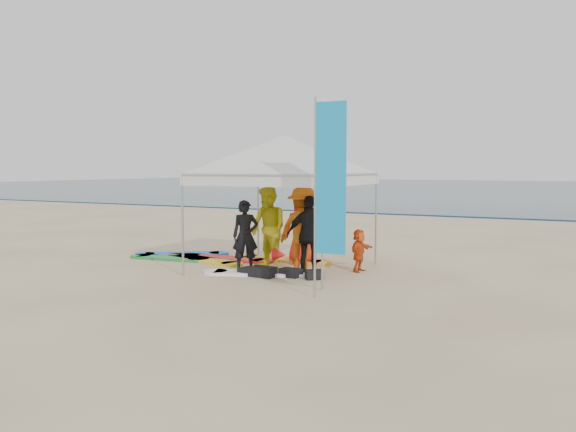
# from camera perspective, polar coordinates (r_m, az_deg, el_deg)

# --- Properties ---
(ground) EXTENTS (120.00, 120.00, 0.00)m
(ground) POSITION_cam_1_polar(r_m,az_deg,el_deg) (11.62, -5.39, -6.90)
(ground) COLOR beige
(ground) RESTS_ON ground
(ocean) EXTENTS (160.00, 84.00, 0.08)m
(ocean) POSITION_cam_1_polar(r_m,az_deg,el_deg) (69.94, 21.73, 2.62)
(ocean) COLOR #0C2633
(ocean) RESTS_ON ground
(shoreline_foam) EXTENTS (160.00, 1.20, 0.01)m
(shoreline_foam) POSITION_cam_1_polar(r_m,az_deg,el_deg) (28.58, 14.36, -0.02)
(shoreline_foam) COLOR silver
(shoreline_foam) RESTS_ON ground
(person_black_a) EXTENTS (0.71, 0.67, 1.64)m
(person_black_a) POSITION_cam_1_polar(r_m,az_deg,el_deg) (12.96, -4.36, -2.00)
(person_black_a) COLOR black
(person_black_a) RESTS_ON ground
(person_yellow) EXTENTS (1.16, 1.05, 1.95)m
(person_yellow) POSITION_cam_1_polar(r_m,az_deg,el_deg) (13.05, -2.00, -1.26)
(person_yellow) COLOR yellow
(person_yellow) RESTS_ON ground
(person_orange_a) EXTENTS (1.33, 0.86, 1.95)m
(person_orange_a) POSITION_cam_1_polar(r_m,az_deg,el_deg) (12.84, 1.54, -1.35)
(person_orange_a) COLOR #CD6012
(person_orange_a) RESTS_ON ground
(person_black_b) EXTENTS (1.11, 0.66, 1.77)m
(person_black_b) POSITION_cam_1_polar(r_m,az_deg,el_deg) (12.38, 2.23, -2.00)
(person_black_b) COLOR black
(person_black_b) RESTS_ON ground
(person_orange_b) EXTENTS (1.02, 0.88, 1.75)m
(person_orange_b) POSITION_cam_1_polar(r_m,az_deg,el_deg) (13.97, 1.41, -1.25)
(person_orange_b) COLOR red
(person_orange_b) RESTS_ON ground
(person_seated) EXTENTS (0.40, 0.94, 0.98)m
(person_seated) POSITION_cam_1_polar(r_m,az_deg,el_deg) (12.97, 7.24, -3.49)
(person_seated) COLOR #E04713
(person_seated) RESTS_ON ground
(canopy_tent) EXTENTS (4.73, 4.73, 3.57)m
(canopy_tent) POSITION_cam_1_polar(r_m,az_deg,el_deg) (13.03, -0.33, 8.15)
(canopy_tent) COLOR #A5A5A8
(canopy_tent) RESTS_ON ground
(feather_flag) EXTENTS (0.61, 0.04, 3.64)m
(feather_flag) POSITION_cam_1_polar(r_m,az_deg,el_deg) (10.03, 4.20, 3.59)
(feather_flag) COLOR #A5A5A8
(feather_flag) RESTS_ON ground
(marker_pennant) EXTENTS (0.28, 0.28, 0.64)m
(marker_pennant) POSITION_cam_1_polar(r_m,az_deg,el_deg) (12.20, -0.84, -3.96)
(marker_pennant) COLOR #A5A5A8
(marker_pennant) RESTS_ON ground
(gear_pile) EXTENTS (1.93, 0.66, 0.22)m
(gear_pile) POSITION_cam_1_polar(r_m,az_deg,el_deg) (12.33, -1.51, -5.74)
(gear_pile) COLOR black
(gear_pile) RESTS_ON ground
(surfboard_spread) EXTENTS (5.23, 2.83, 0.07)m
(surfboard_spread) POSITION_cam_1_polar(r_m,az_deg,el_deg) (14.42, -6.86, -4.47)
(surfboard_spread) COLOR blue
(surfboard_spread) RESTS_ON ground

